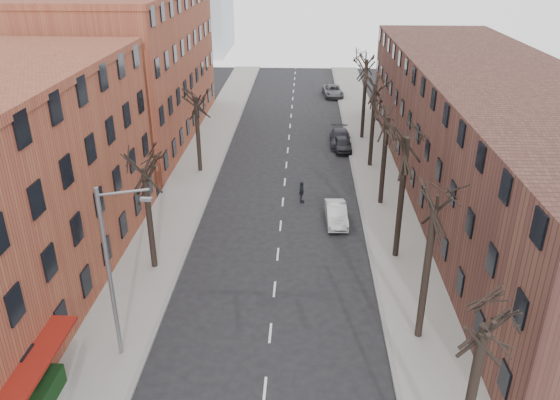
# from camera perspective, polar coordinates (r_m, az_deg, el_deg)

# --- Properties ---
(sidewalk_left) EXTENTS (4.00, 90.00, 0.15)m
(sidewalk_left) POSITION_cam_1_polar(r_m,az_deg,el_deg) (50.12, -8.57, 3.45)
(sidewalk_left) COLOR gray
(sidewalk_left) RESTS_ON ground
(sidewalk_right) EXTENTS (4.00, 90.00, 0.15)m
(sidewalk_right) POSITION_cam_1_polar(r_m,az_deg,el_deg) (49.62, 9.92, 3.13)
(sidewalk_right) COLOR gray
(sidewalk_right) RESTS_ON ground
(building_left_far) EXTENTS (12.00, 28.00, 14.00)m
(building_left_far) POSITION_cam_1_polar(r_m,az_deg,el_deg) (58.55, -15.28, 13.08)
(building_left_far) COLOR brown
(building_left_far) RESTS_ON ground
(building_right) EXTENTS (12.00, 50.00, 10.00)m
(building_right) POSITION_cam_1_polar(r_m,az_deg,el_deg) (45.19, 21.27, 6.23)
(building_right) COLOR #4F2F25
(building_right) RESTS_ON ground
(tree_right_b) EXTENTS (5.20, 5.20, 10.80)m
(tree_right_b) POSITION_cam_1_polar(r_m,az_deg,el_deg) (29.77, 14.18, -13.74)
(tree_right_b) COLOR black
(tree_right_b) RESTS_ON ground
(tree_right_c) EXTENTS (5.20, 5.20, 11.60)m
(tree_right_c) POSITION_cam_1_polar(r_m,az_deg,el_deg) (36.24, 11.92, -5.84)
(tree_right_c) COLOR black
(tree_right_c) RESTS_ON ground
(tree_right_d) EXTENTS (5.20, 5.20, 10.00)m
(tree_right_d) POSITION_cam_1_polar(r_m,az_deg,el_deg) (43.23, 10.41, -0.41)
(tree_right_d) COLOR black
(tree_right_d) RESTS_ON ground
(tree_right_e) EXTENTS (5.20, 5.20, 10.80)m
(tree_right_e) POSITION_cam_1_polar(r_m,az_deg,el_deg) (50.52, 9.33, 3.49)
(tree_right_e) COLOR black
(tree_right_e) RESTS_ON ground
(tree_right_f) EXTENTS (5.20, 5.20, 11.60)m
(tree_right_f) POSITION_cam_1_polar(r_m,az_deg,el_deg) (58.00, 8.52, 6.39)
(tree_right_f) COLOR black
(tree_right_f) RESTS_ON ground
(tree_left_a) EXTENTS (5.20, 5.20, 9.50)m
(tree_left_a) POSITION_cam_1_polar(r_m,az_deg,el_deg) (35.24, -12.93, -6.91)
(tree_left_a) COLOR black
(tree_left_a) RESTS_ON ground
(tree_left_b) EXTENTS (5.20, 5.20, 9.50)m
(tree_left_b) POSITION_cam_1_polar(r_m,az_deg,el_deg) (49.16, -8.31, 2.94)
(tree_left_b) COLOR black
(tree_left_b) RESTS_ON ground
(streetlight) EXTENTS (2.45, 0.22, 9.03)m
(streetlight) POSITION_cam_1_polar(r_m,az_deg,el_deg) (26.04, -17.14, -6.82)
(streetlight) COLOR slate
(streetlight) RESTS_ON ground
(silver_sedan) EXTENTS (1.62, 4.20, 1.36)m
(silver_sedan) POSITION_cam_1_polar(r_m,az_deg,el_deg) (39.63, 5.89, -1.46)
(silver_sedan) COLOR #A9ACB0
(silver_sedan) RESTS_ON ground
(parked_car_near) EXTENTS (1.95, 4.07, 1.34)m
(parked_car_near) POSITION_cam_1_polar(r_m,az_deg,el_deg) (53.97, 6.49, 5.84)
(parked_car_near) COLOR black
(parked_car_near) RESTS_ON ground
(parked_car_mid) EXTENTS (2.07, 5.01, 1.45)m
(parked_car_mid) POSITION_cam_1_polar(r_m,az_deg,el_deg) (55.52, 6.31, 6.46)
(parked_car_mid) COLOR black
(parked_car_mid) RESTS_ON ground
(parked_car_far) EXTENTS (2.88, 5.41, 1.45)m
(parked_car_far) POSITION_cam_1_polar(r_m,az_deg,el_deg) (74.39, 5.54, 11.28)
(parked_car_far) COLOR #54555B
(parked_car_far) RESTS_ON ground
(pedestrian_crossing) EXTENTS (0.53, 1.06, 1.74)m
(pedestrian_crossing) POSITION_cam_1_polar(r_m,az_deg,el_deg) (42.46, 2.26, 0.82)
(pedestrian_crossing) COLOR black
(pedestrian_crossing) RESTS_ON ground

